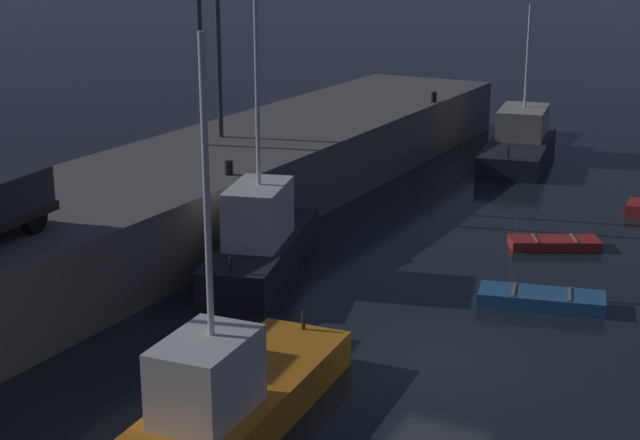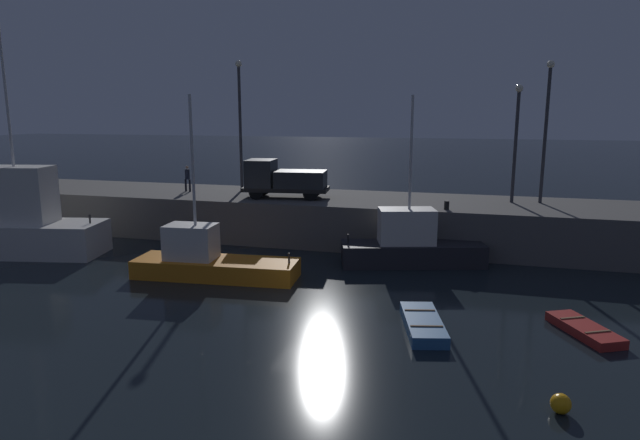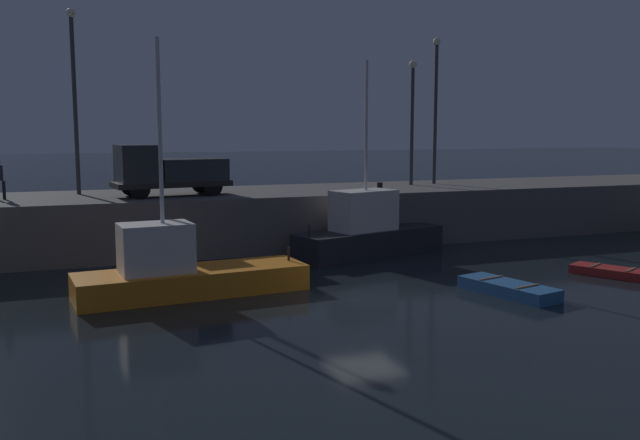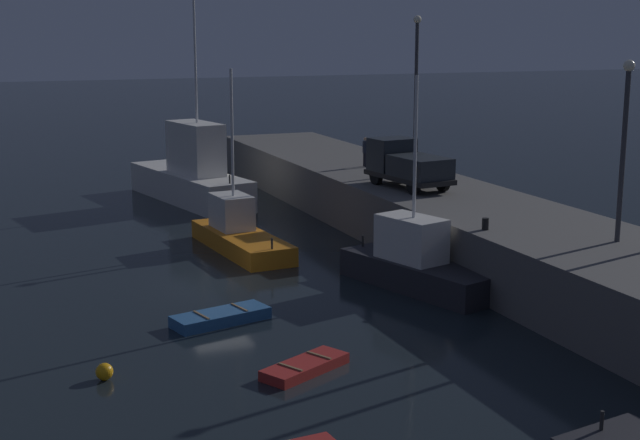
# 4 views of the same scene
# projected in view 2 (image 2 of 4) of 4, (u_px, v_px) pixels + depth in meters

# --- Properties ---
(ground_plane) EXTENTS (320.00, 320.00, 0.00)m
(ground_plane) POSITION_uv_depth(u_px,v_px,m) (306.00, 305.00, 22.95)
(ground_plane) COLOR black
(pier_quay) EXTENTS (60.98, 7.20, 2.68)m
(pier_quay) POSITION_uv_depth(u_px,v_px,m) (363.00, 219.00, 34.57)
(pier_quay) COLOR #5B5956
(pier_quay) RESTS_ON ground
(fishing_trawler_red) EXTENTS (7.82, 4.20, 8.89)m
(fishing_trawler_red) POSITION_uv_depth(u_px,v_px,m) (411.00, 245.00, 28.95)
(fishing_trawler_red) COLOR #232328
(fishing_trawler_red) RESTS_ON ground
(fishing_boat_blue) EXTENTS (12.10, 5.48, 12.99)m
(fishing_boat_blue) POSITION_uv_depth(u_px,v_px,m) (4.00, 225.00, 31.03)
(fishing_boat_blue) COLOR silver
(fishing_boat_blue) RESTS_ON ground
(fishing_boat_orange) EXTENTS (8.23, 3.08, 8.84)m
(fishing_boat_orange) POSITION_uv_depth(u_px,v_px,m) (209.00, 260.00, 26.81)
(fishing_boat_orange) COLOR orange
(fishing_boat_orange) RESTS_ON ground
(dinghy_orange_near) EXTENTS (2.14, 3.88, 0.48)m
(dinghy_orange_near) POSITION_uv_depth(u_px,v_px,m) (423.00, 324.00, 20.37)
(dinghy_orange_near) COLOR #2D6099
(dinghy_orange_near) RESTS_ON ground
(rowboat_white_mid) EXTENTS (2.43, 3.28, 0.38)m
(rowboat_white_mid) POSITION_uv_depth(u_px,v_px,m) (584.00, 329.00, 19.97)
(rowboat_white_mid) COLOR #B22823
(rowboat_white_mid) RESTS_ON ground
(mooring_buoy_near) EXTENTS (0.55, 0.55, 0.55)m
(mooring_buoy_near) POSITION_uv_depth(u_px,v_px,m) (561.00, 404.00, 14.66)
(mooring_buoy_near) COLOR orange
(mooring_buoy_near) RESTS_ON ground
(lamp_post_west) EXTENTS (0.44, 0.44, 8.75)m
(lamp_post_west) POSITION_uv_depth(u_px,v_px,m) (240.00, 117.00, 36.98)
(lamp_post_west) COLOR #38383D
(lamp_post_west) RESTS_ON pier_quay
(lamp_post_east) EXTENTS (0.44, 0.44, 6.92)m
(lamp_post_east) POSITION_uv_depth(u_px,v_px,m) (516.00, 134.00, 32.05)
(lamp_post_east) COLOR #38383D
(lamp_post_east) RESTS_ON pier_quay
(lamp_post_central) EXTENTS (0.44, 0.44, 8.26)m
(lamp_post_central) POSITION_uv_depth(u_px,v_px,m) (546.00, 122.00, 31.74)
(lamp_post_central) COLOR #38383D
(lamp_post_central) RESTS_ON pier_quay
(utility_truck) EXTENTS (5.57, 2.79, 2.41)m
(utility_truck) POSITION_uv_depth(u_px,v_px,m) (283.00, 179.00, 34.36)
(utility_truck) COLOR black
(utility_truck) RESTS_ON pier_quay
(dockworker) EXTENTS (0.47, 0.36, 1.77)m
(dockworker) POSITION_uv_depth(u_px,v_px,m) (187.00, 177.00, 37.20)
(dockworker) COLOR black
(dockworker) RESTS_ON pier_quay
(bollard_west) EXTENTS (0.28, 0.28, 0.49)m
(bollard_west) POSITION_uv_depth(u_px,v_px,m) (447.00, 205.00, 30.32)
(bollard_west) COLOR black
(bollard_west) RESTS_ON pier_quay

